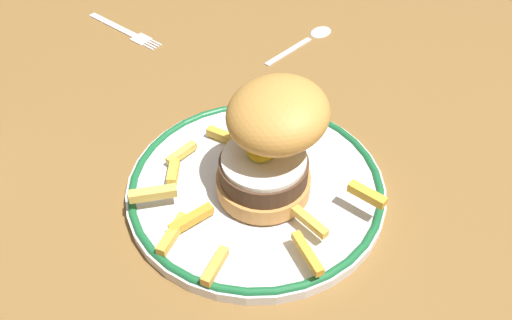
{
  "coord_description": "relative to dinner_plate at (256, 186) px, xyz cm",
  "views": [
    {
      "loc": [
        11.06,
        -33.49,
        40.17
      ],
      "look_at": [
        -4.89,
        -1.08,
        4.6
      ],
      "focal_mm": 36.93,
      "sensor_mm": 36.0,
      "label": 1
    }
  ],
  "objects": [
    {
      "name": "fork",
      "position": [
        -30.75,
        19.61,
        -0.66
      ],
      "size": [
        14.34,
        4.58,
        0.36
      ],
      "color": "silver",
      "rests_on": "ground_plane"
    },
    {
      "name": "fries_pile",
      "position": [
        -1.18,
        -3.93,
        1.69
      ],
      "size": [
        22.33,
        20.87,
        2.79
      ],
      "color": "gold",
      "rests_on": "dinner_plate"
    },
    {
      "name": "spoon",
      "position": [
        -5.75,
        30.48,
        -0.48
      ],
      "size": [
        5.62,
        13.2,
        0.9
      ],
      "color": "silver",
      "rests_on": "ground_plane"
    },
    {
      "name": "burger",
      "position": [
        1.4,
        0.58,
        6.54
      ],
      "size": [
        13.06,
        13.35,
        11.73
      ],
      "color": "#CC8842",
      "rests_on": "dinner_plate"
    },
    {
      "name": "dinner_plate",
      "position": [
        0.0,
        0.0,
        0.0
      ],
      "size": [
        26.07,
        26.07,
        1.6
      ],
      "color": "silver",
      "rests_on": "ground_plane"
    },
    {
      "name": "ground_plane",
      "position": [
        4.89,
        1.08,
        -2.84
      ],
      "size": [
        125.64,
        106.22,
        4.0
      ],
      "primitive_type": "cube",
      "color": "brown"
    }
  ]
}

